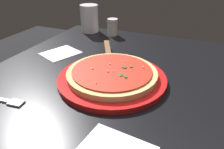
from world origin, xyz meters
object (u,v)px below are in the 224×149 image
object	(u,v)px
pizza	(112,73)
pizza_server	(108,53)
napkin_folded_right	(61,53)
cup_tall_drink	(89,18)
parmesan_shaker	(113,27)
serving_plate	(112,78)

from	to	relation	value
pizza	pizza_server	xyz separation A→B (m)	(0.14, 0.07, -0.00)
pizza	napkin_folded_right	size ratio (longest dim) A/B	2.03
pizza	cup_tall_drink	size ratio (longest dim) A/B	2.06
napkin_folded_right	parmesan_shaker	bearing A→B (deg)	-19.22
cup_tall_drink	parmesan_shaker	xyz separation A→B (m)	(-0.01, -0.12, -0.02)
pizza	pizza_server	distance (m)	0.15
pizza_server	serving_plate	bearing A→B (deg)	-151.98
pizza_server	cup_tall_drink	size ratio (longest dim) A/B	1.75
napkin_folded_right	pizza	bearing A→B (deg)	-113.23
pizza_server	cup_tall_drink	xyz separation A→B (m)	(0.25, 0.21, 0.04)
pizza_server	napkin_folded_right	distance (m)	0.18
serving_plate	parmesan_shaker	size ratio (longest dim) A/B	4.13
serving_plate	napkin_folded_right	xyz separation A→B (m)	(0.11, 0.25, -0.01)
serving_plate	napkin_folded_right	world-z (taller)	serving_plate
pizza_server	cup_tall_drink	bearing A→B (deg)	39.48
cup_tall_drink	parmesan_shaker	world-z (taller)	cup_tall_drink
pizza	cup_tall_drink	bearing A→B (deg)	35.80
napkin_folded_right	cup_tall_drink	bearing A→B (deg)	5.55
cup_tall_drink	napkin_folded_right	xyz separation A→B (m)	(-0.28, -0.03, -0.06)
cup_tall_drink	napkin_folded_right	bearing A→B (deg)	-174.45
serving_plate	parmesan_shaker	bearing A→B (deg)	22.78
serving_plate	napkin_folded_right	size ratio (longest dim) A/B	2.46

